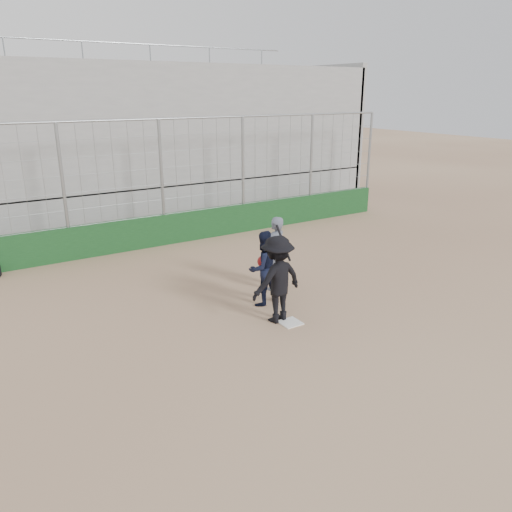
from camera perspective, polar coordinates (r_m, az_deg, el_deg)
ground at (r=10.99m, az=3.94°, el=-7.65°), size 90.00×90.00×0.00m
home_plate at (r=10.98m, az=3.94°, el=-7.60°), size 0.44×0.44×0.02m
backstop at (r=16.51m, az=-10.47°, el=4.54°), size 18.10×0.25×4.04m
bleachers at (r=20.82m, az=-16.09°, el=12.45°), size 20.25×6.70×6.98m
batter_at_plate at (r=10.73m, az=2.45°, el=-2.66°), size 1.32×0.86×2.06m
catcher_crouched at (r=11.69m, az=0.82°, el=-2.77°), size 0.99×0.85×1.20m
umpire at (r=12.51m, az=2.19°, el=-0.12°), size 0.80×0.66×1.70m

